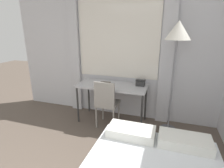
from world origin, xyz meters
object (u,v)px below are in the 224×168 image
Objects in this scene: desk_chair at (107,101)px; standing_lamp at (178,37)px; book at (105,83)px; desk at (112,88)px; telephone at (141,83)px.

desk_chair is 0.48× the size of standing_lamp.
standing_lamp is 1.55m from book.
desk_chair reaches higher than desk.
desk is 7.34× the size of telephone.
desk is 0.70× the size of standing_lamp.
book is at bearing 178.76° from standing_lamp.
desk is 1.47m from standing_lamp.
standing_lamp is 8.65× the size of book.
book is (-0.16, 0.02, 0.07)m from desk.
desk is 1.46× the size of desk_chair.
telephone reaches higher than book.
book is at bearing 171.70° from desk.
standing_lamp reaches higher than desk_chair.
book reaches higher than desk.
telephone reaches higher than desk.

